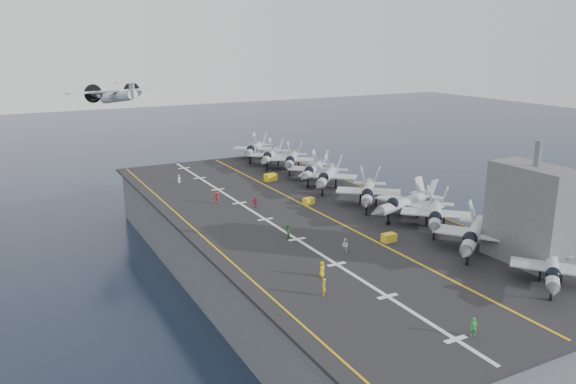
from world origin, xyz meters
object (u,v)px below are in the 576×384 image
tow_cart_a (389,238)px  transport_plane (118,97)px  fighter_jet_0 (552,268)px  island_superstructure (532,203)px

tow_cart_a → transport_plane: bearing=103.5°
fighter_jet_0 → island_superstructure: bearing=60.2°
tow_cart_a → transport_plane: transport_plane is taller
island_superstructure → tow_cart_a: (-10.44, 13.48, -6.94)m
fighter_jet_0 → transport_plane: 102.09m
island_superstructure → fighter_jet_0: bearing=-119.8°
tow_cart_a → transport_plane: size_ratio=0.07×
fighter_jet_0 → tow_cart_a: (-6.80, 19.83, -1.70)m
tow_cart_a → fighter_jet_0: bearing=-71.1°
island_superstructure → transport_plane: bearing=107.7°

